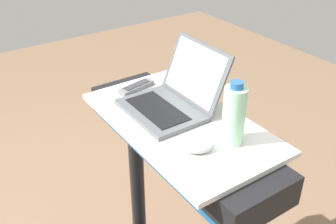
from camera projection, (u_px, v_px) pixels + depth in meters
desk_board at (179, 122)px, 1.44m from camera, size 0.75×0.42×0.02m
laptop at (172, 97)px, 1.48m from camera, size 0.31×0.32×0.23m
computer_mouse at (200, 147)px, 1.26m from camera, size 0.09×0.11×0.03m
water_bottle at (234, 115)px, 1.26m from camera, size 0.07×0.07×0.22m
tv_remote at (136, 87)px, 1.63m from camera, size 0.08×0.17×0.02m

